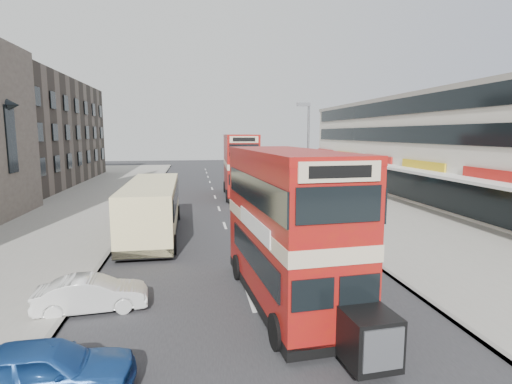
{
  "coord_description": "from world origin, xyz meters",
  "views": [
    {
      "loc": [
        -1.9,
        -11.55,
        5.88
      ],
      "look_at": [
        0.74,
        5.61,
        3.37
      ],
      "focal_mm": 28.49,
      "sensor_mm": 36.0,
      "label": 1
    }
  ],
  "objects_px": {
    "pedestrian_far": "(302,182)",
    "cyclist": "(270,199)",
    "bus_main": "(288,227)",
    "coach": "(152,207)",
    "car_left_front": "(92,294)",
    "car_left_near": "(44,370)",
    "bus_second": "(240,165)",
    "pedestrian_near": "(342,203)",
    "street_lamp": "(307,148)",
    "car_right_b": "(275,197)",
    "car_right_a": "(286,206)",
    "car_right_c": "(253,181)"
  },
  "relations": [
    {
      "from": "car_left_front",
      "to": "car_right_a",
      "type": "height_order",
      "value": "car_right_a"
    },
    {
      "from": "bus_second",
      "to": "bus_main",
      "type": "bearing_deg",
      "value": 89.58
    },
    {
      "from": "coach",
      "to": "car_left_near",
      "type": "bearing_deg",
      "value": -94.42
    },
    {
      "from": "car_left_near",
      "to": "pedestrian_far",
      "type": "bearing_deg",
      "value": -27.09
    },
    {
      "from": "car_left_front",
      "to": "cyclist",
      "type": "distance_m",
      "value": 20.34
    },
    {
      "from": "street_lamp",
      "to": "cyclist",
      "type": "height_order",
      "value": "street_lamp"
    },
    {
      "from": "car_left_front",
      "to": "cyclist",
      "type": "bearing_deg",
      "value": -33.88
    },
    {
      "from": "street_lamp",
      "to": "car_left_near",
      "type": "bearing_deg",
      "value": -119.81
    },
    {
      "from": "bus_main",
      "to": "coach",
      "type": "bearing_deg",
      "value": -66.79
    },
    {
      "from": "bus_main",
      "to": "bus_second",
      "type": "bearing_deg",
      "value": -97.58
    },
    {
      "from": "car_left_front",
      "to": "coach",
      "type": "bearing_deg",
      "value": -12.01
    },
    {
      "from": "bus_second",
      "to": "car_right_b",
      "type": "xyz_separation_m",
      "value": [
        2.32,
        -5.1,
        -2.27
      ]
    },
    {
      "from": "pedestrian_far",
      "to": "cyclist",
      "type": "distance_m",
      "value": 10.53
    },
    {
      "from": "street_lamp",
      "to": "car_left_near",
      "type": "distance_m",
      "value": 24.09
    },
    {
      "from": "street_lamp",
      "to": "car_right_a",
      "type": "bearing_deg",
      "value": -139.32
    },
    {
      "from": "car_left_near",
      "to": "pedestrian_near",
      "type": "xyz_separation_m",
      "value": [
        13.55,
        17.62,
        0.43
      ]
    },
    {
      "from": "bus_main",
      "to": "coach",
      "type": "distance_m",
      "value": 11.9
    },
    {
      "from": "bus_main",
      "to": "pedestrian_far",
      "type": "bearing_deg",
      "value": -111.08
    },
    {
      "from": "car_left_near",
      "to": "car_left_front",
      "type": "relative_size",
      "value": 1.1
    },
    {
      "from": "bus_main",
      "to": "bus_second",
      "type": "relative_size",
      "value": 0.92
    },
    {
      "from": "car_right_c",
      "to": "pedestrian_near",
      "type": "bearing_deg",
      "value": 18.31
    },
    {
      "from": "pedestrian_far",
      "to": "cyclist",
      "type": "relative_size",
      "value": 0.81
    },
    {
      "from": "car_left_near",
      "to": "car_right_a",
      "type": "relative_size",
      "value": 0.8
    },
    {
      "from": "car_left_front",
      "to": "pedestrian_near",
      "type": "xyz_separation_m",
      "value": [
        13.61,
        13.02,
        0.52
      ]
    },
    {
      "from": "bus_second",
      "to": "cyclist",
      "type": "xyz_separation_m",
      "value": [
        1.65,
        -6.06,
        -2.31
      ]
    },
    {
      "from": "bus_second",
      "to": "pedestrian_far",
      "type": "relative_size",
      "value": 6.63
    },
    {
      "from": "bus_second",
      "to": "coach",
      "type": "distance_m",
      "value": 15.5
    },
    {
      "from": "car_left_front",
      "to": "car_left_near",
      "type": "bearing_deg",
      "value": 174.42
    },
    {
      "from": "car_right_c",
      "to": "pedestrian_far",
      "type": "distance_m",
      "value": 5.96
    },
    {
      "from": "car_left_near",
      "to": "pedestrian_near",
      "type": "relative_size",
      "value": 2.07
    },
    {
      "from": "cyclist",
      "to": "pedestrian_near",
      "type": "bearing_deg",
      "value": -48.13
    },
    {
      "from": "street_lamp",
      "to": "car_right_a",
      "type": "distance_m",
      "value": 4.81
    },
    {
      "from": "street_lamp",
      "to": "coach",
      "type": "bearing_deg",
      "value": -151.84
    },
    {
      "from": "cyclist",
      "to": "pedestrian_far",
      "type": "bearing_deg",
      "value": 62.33
    },
    {
      "from": "bus_main",
      "to": "coach",
      "type": "xyz_separation_m",
      "value": [
        -5.58,
        10.47,
        -1.02
      ]
    },
    {
      "from": "car_left_near",
      "to": "cyclist",
      "type": "height_order",
      "value": "cyclist"
    },
    {
      "from": "coach",
      "to": "car_right_b",
      "type": "distance_m",
      "value": 12.67
    },
    {
      "from": "car_right_b",
      "to": "car_left_near",
      "type": "bearing_deg",
      "value": -26.75
    },
    {
      "from": "pedestrian_near",
      "to": "pedestrian_far",
      "type": "relative_size",
      "value": 1.23
    },
    {
      "from": "pedestrian_far",
      "to": "car_left_front",
      "type": "bearing_deg",
      "value": -149.26
    },
    {
      "from": "coach",
      "to": "car_left_near",
      "type": "relative_size",
      "value": 2.76
    },
    {
      "from": "car_left_front",
      "to": "car_right_b",
      "type": "relative_size",
      "value": 0.73
    },
    {
      "from": "bus_main",
      "to": "car_right_c",
      "type": "height_order",
      "value": "bus_main"
    },
    {
      "from": "street_lamp",
      "to": "pedestrian_near",
      "type": "relative_size",
      "value": 4.26
    },
    {
      "from": "street_lamp",
      "to": "car_right_b",
      "type": "relative_size",
      "value": 1.67
    },
    {
      "from": "street_lamp",
      "to": "bus_main",
      "type": "bearing_deg",
      "value": -107.94
    },
    {
      "from": "pedestrian_near",
      "to": "car_right_a",
      "type": "bearing_deg",
      "value": -43.45
    },
    {
      "from": "car_left_near",
      "to": "pedestrian_near",
      "type": "bearing_deg",
      "value": -40.1
    },
    {
      "from": "car_right_c",
      "to": "pedestrian_far",
      "type": "bearing_deg",
      "value": 58.44
    },
    {
      "from": "pedestrian_near",
      "to": "cyclist",
      "type": "height_order",
      "value": "pedestrian_near"
    }
  ]
}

